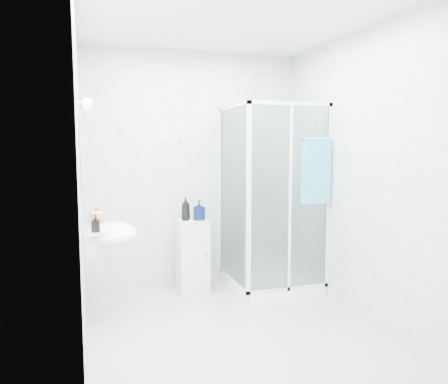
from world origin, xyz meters
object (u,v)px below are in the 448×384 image
object	(u,v)px
shampoo_bottle_a	(186,208)
soap_dispenser_black	(96,223)
shampoo_bottle_b	(199,210)
wall_basin	(109,235)
storage_cabinet	(193,256)
hand_towel	(316,169)
soap_dispenser_orange	(97,216)
shower_enclosure	(267,251)

from	to	relation	value
shampoo_bottle_a	soap_dispenser_black	size ratio (longest dim) A/B	1.73
shampoo_bottle_a	shampoo_bottle_b	distance (m)	0.14
wall_basin	soap_dispenser_black	world-z (taller)	same
storage_cabinet	shampoo_bottle_b	xyz separation A→B (m)	(0.07, -0.02, 0.50)
shampoo_bottle_a	soap_dispenser_black	distance (m)	1.24
storage_cabinet	shampoo_bottle_b	size ratio (longest dim) A/B	3.62
shampoo_bottle_a	wall_basin	bearing A→B (deg)	-143.70
storage_cabinet	hand_towel	xyz separation A→B (m)	(1.09, -0.69, 0.95)
soap_dispenser_black	soap_dispenser_orange	bearing A→B (deg)	87.22
hand_towel	shampoo_bottle_a	world-z (taller)	hand_towel
shower_enclosure	storage_cabinet	bearing A→B (deg)	159.30
shower_enclosure	hand_towel	xyz separation A→B (m)	(0.34, -0.40, 0.90)
shower_enclosure	shampoo_bottle_a	bearing A→B (deg)	160.23
shower_enclosure	wall_basin	xyz separation A→B (m)	(-1.66, -0.32, 0.35)
wall_basin	soap_dispenser_orange	xyz separation A→B (m)	(-0.09, 0.15, 0.15)
shampoo_bottle_a	shampoo_bottle_b	world-z (taller)	shampoo_bottle_a
hand_towel	soap_dispenser_orange	bearing A→B (deg)	173.70
shampoo_bottle_a	soap_dispenser_orange	bearing A→B (deg)	-153.23
wall_basin	soap_dispenser_black	xyz separation A→B (m)	(-0.11, -0.19, 0.14)
wall_basin	shampoo_bottle_b	bearing A→B (deg)	30.97
shower_enclosure	wall_basin	bearing A→B (deg)	-169.19
storage_cabinet	shampoo_bottle_a	bearing A→B (deg)	171.68
hand_towel	shampoo_bottle_a	distance (m)	1.42
storage_cabinet	shampoo_bottle_a	distance (m)	0.52
storage_cabinet	soap_dispenser_black	bearing A→B (deg)	-141.06
hand_towel	shampoo_bottle_b	bearing A→B (deg)	146.69
shower_enclosure	shampoo_bottle_b	xyz separation A→B (m)	(-0.68, 0.27, 0.44)
wall_basin	hand_towel	xyz separation A→B (m)	(1.99, -0.09, 0.55)
wall_basin	shampoo_bottle_a	world-z (taller)	shampoo_bottle_a
storage_cabinet	soap_dispenser_orange	bearing A→B (deg)	-154.49
shower_enclosure	soap_dispenser_black	world-z (taller)	shower_enclosure
wall_basin	shampoo_bottle_b	xyz separation A→B (m)	(0.97, 0.58, 0.09)
shower_enclosure	shampoo_bottle_b	size ratio (longest dim) A/B	9.29
shower_enclosure	soap_dispenser_black	bearing A→B (deg)	-163.98
wall_basin	shampoo_bottle_a	size ratio (longest dim) A/B	2.19
shower_enclosure	storage_cabinet	size ratio (longest dim) A/B	2.57
shampoo_bottle_b	shampoo_bottle_a	bearing A→B (deg)	168.90
shampoo_bottle_b	wall_basin	bearing A→B (deg)	-149.03
shampoo_bottle_a	soap_dispenser_orange	size ratio (longest dim) A/B	1.59
soap_dispenser_black	wall_basin	bearing A→B (deg)	60.34
wall_basin	shampoo_bottle_a	bearing A→B (deg)	36.30
shampoo_bottle_a	shampoo_bottle_b	size ratio (longest dim) A/B	1.19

